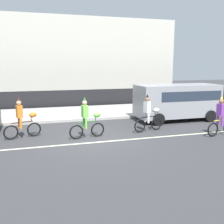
{
  "coord_description": "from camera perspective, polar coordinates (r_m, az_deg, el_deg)",
  "views": [
    {
      "loc": [
        -2.54,
        -11.32,
        3.35
      ],
      "look_at": [
        1.16,
        1.2,
        1.0
      ],
      "focal_mm": 42.0,
      "sensor_mm": 36.0,
      "label": 1
    }
  ],
  "objects": [
    {
      "name": "road_centre_line",
      "position": [
        11.61,
        -3.12,
        -6.56
      ],
      "size": [
        36.0,
        0.14,
        0.01
      ],
      "primitive_type": "cube",
      "color": "beige",
      "rests_on": "ground"
    },
    {
      "name": "ground_plane",
      "position": [
        12.07,
        -3.68,
        -5.92
      ],
      "size": [
        80.0,
        80.0,
        0.0
      ],
      "primitive_type": "plane",
      "color": "#38383A"
    },
    {
      "name": "parade_cyclist_purple",
      "position": [
        13.58,
        22.79,
        -1.25
      ],
      "size": [
        1.71,
        0.53,
        1.92
      ],
      "color": "black",
      "rests_on": "ground"
    },
    {
      "name": "parade_cyclist_orange",
      "position": [
        12.75,
        -18.92,
        -1.7
      ],
      "size": [
        1.67,
        0.63,
        1.92
      ],
      "color": "black",
      "rests_on": "ground"
    },
    {
      "name": "parade_cyclist_zebra",
      "position": [
        13.43,
        8.01,
        -0.66
      ],
      "size": [
        1.69,
        0.57,
        1.92
      ],
      "color": "black",
      "rests_on": "ground"
    },
    {
      "name": "parked_van_grey",
      "position": [
        16.44,
        14.18,
        2.65
      ],
      "size": [
        5.0,
        2.22,
        2.18
      ],
      "color": "#99999E",
      "rests_on": "ground"
    },
    {
      "name": "parade_cyclist_lime",
      "position": [
        12.13,
        -5.4,
        -1.77
      ],
      "size": [
        1.71,
        0.53,
        1.92
      ],
      "color": "black",
      "rests_on": "ground"
    },
    {
      "name": "sidewalk_curb",
      "position": [
        18.3,
        -8.2,
        -0.22
      ],
      "size": [
        60.0,
        5.0,
        0.15
      ],
      "primitive_type": "cube",
      "color": "#ADAAA3",
      "rests_on": "ground"
    },
    {
      "name": "building_backdrop",
      "position": [
        29.33,
        -16.23,
        11.0
      ],
      "size": [
        28.0,
        8.0,
        7.93
      ],
      "primitive_type": "cube",
      "color": "beige",
      "rests_on": "ground"
    },
    {
      "name": "fence_line",
      "position": [
        21.04,
        -9.39,
        2.83
      ],
      "size": [
        40.0,
        0.08,
        1.4
      ],
      "primitive_type": "cube",
      "color": "black",
      "rests_on": "ground"
    }
  ]
}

